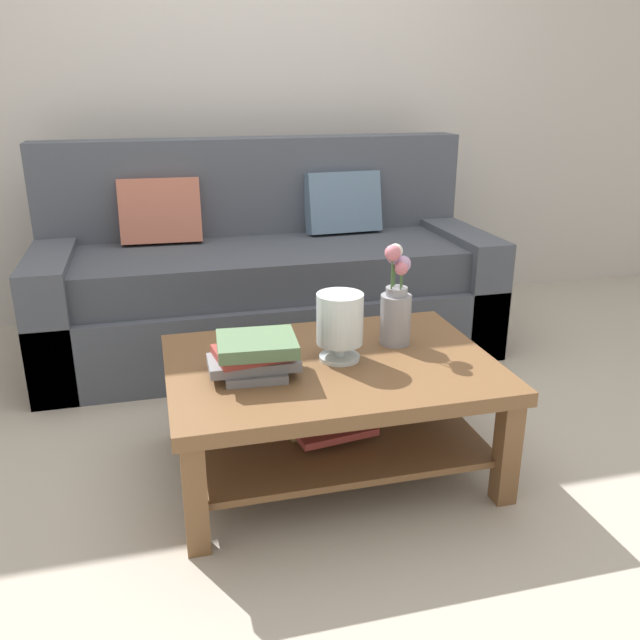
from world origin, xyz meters
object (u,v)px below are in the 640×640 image
coffee_table (331,391)px  glass_hurricane_vase (340,322)px  book_stack_main (255,355)px  couch (266,279)px  flower_pitcher (396,304)px

coffee_table → glass_hurricane_vase: bearing=16.5°
book_stack_main → glass_hurricane_vase: 0.32m
couch → flower_pitcher: couch is taller
couch → book_stack_main: (-0.27, -1.29, 0.13)m
coffee_table → flower_pitcher: size_ratio=2.98×
coffee_table → flower_pitcher: 0.40m
coffee_table → book_stack_main: bearing=-170.6°
coffee_table → book_stack_main: 0.33m
coffee_table → glass_hurricane_vase: (0.03, 0.01, 0.25)m
couch → glass_hurricane_vase: bearing=-88.2°
coffee_table → couch: bearing=90.2°
book_stack_main → couch: bearing=78.3°
couch → glass_hurricane_vase: 1.25m
couch → glass_hurricane_vase: (0.04, -1.24, 0.20)m
flower_pitcher → coffee_table: bearing=-159.5°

